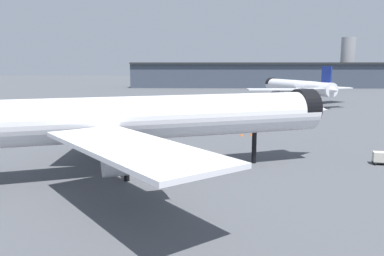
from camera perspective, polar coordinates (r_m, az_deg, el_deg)
ground at (r=54.35m, az=-7.23°, el=-6.22°), size 900.00×900.00×0.00m
airliner_near_gate at (r=52.12m, az=-7.70°, el=1.30°), size 57.09×50.89×16.56m
airliner_far_taxiway at (r=151.21m, az=14.99°, el=5.73°), size 40.24×45.30×13.69m
terminal_building at (r=253.16m, az=10.47°, el=7.62°), size 161.33×28.08×30.57m
baggage_cart_trailing at (r=63.58m, az=25.70°, el=-3.90°), size 2.67×2.33×1.82m
traffic_cone_near_nose at (r=81.19m, az=8.57°, el=-0.87°), size 0.52×0.52×0.66m
traffic_cone_wingtip at (r=80.62m, az=7.16°, el=-0.88°), size 0.58×0.58×0.72m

